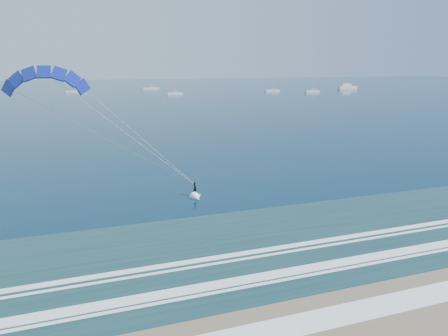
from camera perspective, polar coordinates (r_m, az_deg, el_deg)
name	(u,v)px	position (r m, az deg, el deg)	size (l,w,h in m)	color
ground	(369,305)	(29.55, 19.97, -17.87)	(900.00, 900.00, 0.00)	#072F43
kitesurfer_rig	(129,136)	(42.72, -13.40, 4.51)	(20.80, 7.84, 16.41)	#BBDC19
motor_yacht	(347,87)	(281.18, 17.15, 11.01)	(13.02, 3.47, 5.65)	silver
sailboat_2	(76,91)	(249.81, -20.41, 10.22)	(10.85, 2.40, 14.34)	silver
sailboat_3	(175,94)	(218.24, -7.08, 10.51)	(8.01, 2.40, 11.22)	silver
sailboat_4	(151,88)	(269.77, -10.41, 11.13)	(10.31, 2.40, 13.80)	silver
sailboat_5	(272,91)	(242.36, 6.90, 10.90)	(8.84, 2.40, 12.05)	silver
sailboat_6	(312,91)	(240.81, 12.50, 10.64)	(8.80, 2.40, 11.92)	silver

